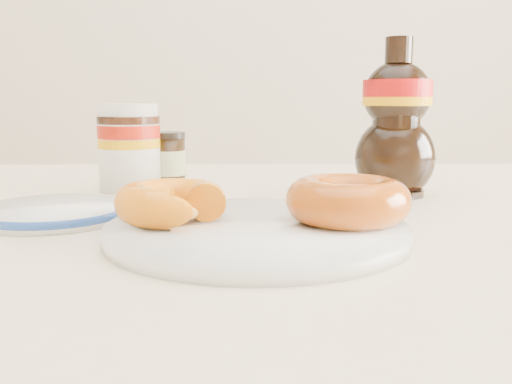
{
  "coord_description": "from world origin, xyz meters",
  "views": [
    {
      "loc": [
        0.01,
        -0.55,
        0.88
      ],
      "look_at": [
        0.01,
        0.0,
        0.79
      ],
      "focal_mm": 40.0,
      "sensor_mm": 36.0,
      "label": 1
    }
  ],
  "objects_px": {
    "dark_jar": "(169,160)",
    "nutella_jar": "(129,144)",
    "blue_rim_saucer": "(54,212)",
    "donut_whole": "(348,200)",
    "syrup_bottle": "(396,118)",
    "dining_table": "(243,276)",
    "donut_bitten": "(171,202)",
    "plate": "(257,231)"
  },
  "relations": [
    {
      "from": "donut_whole",
      "to": "nutella_jar",
      "type": "height_order",
      "value": "nutella_jar"
    },
    {
      "from": "dining_table",
      "to": "plate",
      "type": "height_order",
      "value": "plate"
    },
    {
      "from": "plate",
      "to": "donut_bitten",
      "type": "distance_m",
      "value": 0.08
    },
    {
      "from": "blue_rim_saucer",
      "to": "dark_jar",
      "type": "bearing_deg",
      "value": 67.93
    },
    {
      "from": "donut_whole",
      "to": "dark_jar",
      "type": "distance_m",
      "value": 0.36
    },
    {
      "from": "syrup_bottle",
      "to": "blue_rim_saucer",
      "type": "relative_size",
      "value": 1.32
    },
    {
      "from": "donut_bitten",
      "to": "blue_rim_saucer",
      "type": "height_order",
      "value": "donut_bitten"
    },
    {
      "from": "dark_jar",
      "to": "blue_rim_saucer",
      "type": "bearing_deg",
      "value": -112.07
    },
    {
      "from": "dining_table",
      "to": "syrup_bottle",
      "type": "xyz_separation_m",
      "value": [
        0.2,
        0.09,
        0.18
      ]
    },
    {
      "from": "plate",
      "to": "donut_whole",
      "type": "bearing_deg",
      "value": 6.24
    },
    {
      "from": "dining_table",
      "to": "donut_whole",
      "type": "bearing_deg",
      "value": -54.88
    },
    {
      "from": "dark_jar",
      "to": "dining_table",
      "type": "bearing_deg",
      "value": -56.21
    },
    {
      "from": "donut_bitten",
      "to": "nutella_jar",
      "type": "height_order",
      "value": "nutella_jar"
    },
    {
      "from": "dark_jar",
      "to": "nutella_jar",
      "type": "bearing_deg",
      "value": -148.37
    },
    {
      "from": "plate",
      "to": "nutella_jar",
      "type": "relative_size",
      "value": 2.3
    },
    {
      "from": "syrup_bottle",
      "to": "dining_table",
      "type": "bearing_deg",
      "value": -156.7
    },
    {
      "from": "donut_whole",
      "to": "nutella_jar",
      "type": "xyz_separation_m",
      "value": [
        -0.26,
        0.27,
        0.03
      ]
    },
    {
      "from": "dark_jar",
      "to": "syrup_bottle",
      "type": "bearing_deg",
      "value": -14.08
    },
    {
      "from": "nutella_jar",
      "to": "donut_whole",
      "type": "bearing_deg",
      "value": -46.68
    },
    {
      "from": "dining_table",
      "to": "donut_whole",
      "type": "relative_size",
      "value": 12.18
    },
    {
      "from": "nutella_jar",
      "to": "syrup_bottle",
      "type": "height_order",
      "value": "syrup_bottle"
    },
    {
      "from": "plate",
      "to": "blue_rim_saucer",
      "type": "relative_size",
      "value": 1.79
    },
    {
      "from": "nutella_jar",
      "to": "dark_jar",
      "type": "height_order",
      "value": "nutella_jar"
    },
    {
      "from": "nutella_jar",
      "to": "dark_jar",
      "type": "bearing_deg",
      "value": 31.63
    },
    {
      "from": "donut_bitten",
      "to": "blue_rim_saucer",
      "type": "bearing_deg",
      "value": 154.07
    },
    {
      "from": "dining_table",
      "to": "donut_bitten",
      "type": "xyz_separation_m",
      "value": [
        -0.07,
        -0.14,
        0.11
      ]
    },
    {
      "from": "plate",
      "to": "nutella_jar",
      "type": "distance_m",
      "value": 0.33
    },
    {
      "from": "dining_table",
      "to": "blue_rim_saucer",
      "type": "bearing_deg",
      "value": -162.69
    },
    {
      "from": "donut_whole",
      "to": "syrup_bottle",
      "type": "height_order",
      "value": "syrup_bottle"
    },
    {
      "from": "plate",
      "to": "dining_table",
      "type": "bearing_deg",
      "value": 95.3
    },
    {
      "from": "dining_table",
      "to": "donut_bitten",
      "type": "height_order",
      "value": "donut_bitten"
    },
    {
      "from": "nutella_jar",
      "to": "syrup_bottle",
      "type": "distance_m",
      "value": 0.36
    },
    {
      "from": "blue_rim_saucer",
      "to": "nutella_jar",
      "type": "bearing_deg",
      "value": 77.85
    },
    {
      "from": "plate",
      "to": "donut_whole",
      "type": "height_order",
      "value": "donut_whole"
    },
    {
      "from": "plate",
      "to": "syrup_bottle",
      "type": "distance_m",
      "value": 0.31
    },
    {
      "from": "dining_table",
      "to": "donut_whole",
      "type": "distance_m",
      "value": 0.21
    },
    {
      "from": "nutella_jar",
      "to": "dark_jar",
      "type": "relative_size",
      "value": 1.51
    },
    {
      "from": "donut_whole",
      "to": "donut_bitten",
      "type": "bearing_deg",
      "value": 178.65
    },
    {
      "from": "dining_table",
      "to": "donut_whole",
      "type": "height_order",
      "value": "donut_whole"
    },
    {
      "from": "plate",
      "to": "dark_jar",
      "type": "bearing_deg",
      "value": 111.5
    },
    {
      "from": "dark_jar",
      "to": "blue_rim_saucer",
      "type": "xyz_separation_m",
      "value": [
        -0.09,
        -0.22,
        -0.03
      ]
    },
    {
      "from": "donut_whole",
      "to": "dark_jar",
      "type": "bearing_deg",
      "value": 124.41
    }
  ]
}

